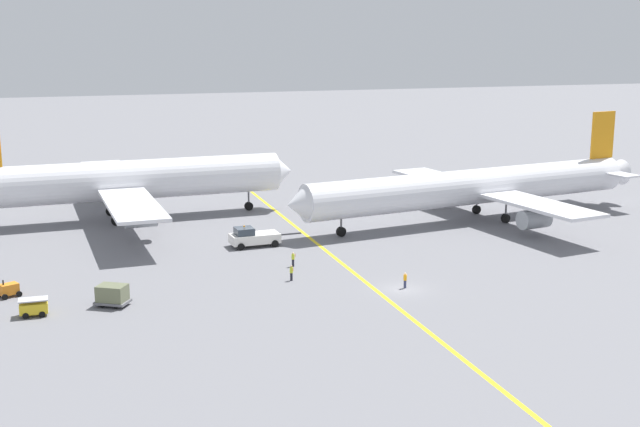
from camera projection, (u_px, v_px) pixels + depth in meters
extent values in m
plane|color=slate|center=(402.00, 289.00, 88.51)|extent=(600.00, 600.00, 0.00)
cube|color=yellow|center=(346.00, 267.00, 96.95)|extent=(2.72, 119.99, 0.01)
cylinder|color=silver|center=(133.00, 180.00, 120.88)|extent=(43.36, 7.11, 5.75)
cone|color=silver|center=(283.00, 171.00, 128.64)|extent=(2.97, 5.37, 5.29)
cube|color=silver|center=(118.00, 187.00, 120.32)|extent=(7.97, 49.90, 0.44)
cylinder|color=#999EA3|center=(140.00, 218.00, 108.29)|extent=(4.28, 2.73, 2.60)
cylinder|color=#999EA3|center=(114.00, 183.00, 133.80)|extent=(4.28, 2.73, 2.60)
cylinder|color=slate|center=(110.00, 203.00, 123.74)|extent=(0.28, 0.28, 2.58)
cylinder|color=black|center=(110.00, 212.00, 124.01)|extent=(1.32, 0.59, 1.30)
cylinder|color=slate|center=(115.00, 212.00, 117.51)|extent=(0.28, 0.28, 2.58)
cylinder|color=black|center=(116.00, 221.00, 117.78)|extent=(1.32, 0.59, 1.30)
cylinder|color=slate|center=(249.00, 198.00, 127.58)|extent=(0.28, 0.28, 2.58)
cylinder|color=black|center=(249.00, 206.00, 127.86)|extent=(1.32, 0.59, 1.30)
cylinder|color=silver|center=(472.00, 187.00, 119.85)|extent=(53.43, 12.57, 5.10)
cone|color=silver|center=(297.00, 204.00, 107.63)|extent=(3.43, 5.04, 4.69)
cone|color=silver|center=(613.00, 173.00, 131.98)|extent=(4.14, 4.55, 4.08)
cube|color=silver|center=(486.00, 191.00, 121.18)|extent=(12.23, 42.21, 0.44)
cube|color=silver|center=(602.00, 171.00, 130.77)|extent=(5.01, 13.32, 0.28)
cube|color=orange|center=(603.00, 135.00, 129.44)|extent=(4.41, 0.98, 7.29)
cylinder|color=#999EA3|center=(434.00, 190.00, 131.32)|extent=(4.53, 3.17, 2.60)
cylinder|color=#999EA3|center=(534.00, 219.00, 110.92)|extent=(4.53, 3.17, 2.60)
cylinder|color=slate|center=(506.00, 211.00, 119.19)|extent=(0.28, 0.28, 2.04)
cylinder|color=black|center=(506.00, 218.00, 119.41)|extent=(1.36, 0.73, 1.30)
cylinder|color=slate|center=(477.00, 203.00, 125.13)|extent=(0.28, 0.28, 2.04)
cylinder|color=black|center=(476.00, 210.00, 125.34)|extent=(1.36, 0.73, 1.30)
cylinder|color=slate|center=(341.00, 224.00, 111.19)|extent=(0.28, 0.28, 2.04)
cylinder|color=black|center=(341.00, 232.00, 111.41)|extent=(1.36, 0.73, 1.30)
cube|color=white|center=(255.00, 238.00, 106.31)|extent=(6.35, 3.20, 1.17)
cube|color=#333D47|center=(244.00, 231.00, 105.61)|extent=(2.34, 2.44, 0.90)
cylinder|color=#4C4C51|center=(290.00, 234.00, 107.94)|extent=(3.21, 0.34, 0.20)
sphere|color=orange|center=(244.00, 226.00, 105.47)|extent=(0.24, 0.24, 0.24)
cylinder|color=black|center=(241.00, 247.00, 104.31)|extent=(0.91, 0.34, 0.90)
cylinder|color=black|center=(235.00, 241.00, 106.97)|extent=(0.91, 0.34, 0.90)
cylinder|color=black|center=(275.00, 244.00, 105.89)|extent=(0.91, 0.34, 0.90)
cylinder|color=black|center=(268.00, 238.00, 108.55)|extent=(0.91, 0.34, 0.90)
cube|color=slate|center=(113.00, 302.00, 83.02)|extent=(3.88, 3.56, 0.25)
cube|color=#666B4C|center=(112.00, 293.00, 82.83)|extent=(3.43, 3.18, 1.60)
cylinder|color=black|center=(103.00, 305.00, 82.55)|extent=(0.62, 0.49, 0.60)
cylinder|color=black|center=(109.00, 300.00, 83.88)|extent=(0.62, 0.49, 0.60)
cylinder|color=black|center=(116.00, 306.00, 82.22)|extent=(0.62, 0.49, 0.60)
cylinder|color=black|center=(123.00, 301.00, 83.55)|extent=(0.62, 0.49, 0.60)
cube|color=orange|center=(9.00, 289.00, 85.77)|extent=(2.14, 1.85, 1.10)
cylinder|color=black|center=(3.00, 283.00, 85.24)|extent=(0.16, 0.16, 0.50)
cylinder|color=black|center=(13.00, 291.00, 86.89)|extent=(0.63, 0.43, 0.60)
cylinder|color=black|center=(19.00, 294.00, 85.89)|extent=(0.63, 0.43, 0.60)
cylinder|color=black|center=(5.00, 297.00, 84.88)|extent=(0.63, 0.43, 0.60)
cube|color=gold|center=(34.00, 308.00, 80.03)|extent=(2.64, 1.56, 1.00)
cube|color=#B2B2B7|center=(33.00, 299.00, 79.85)|extent=(2.77, 1.64, 0.12)
cylinder|color=black|center=(42.00, 310.00, 81.00)|extent=(0.60, 0.21, 0.60)
cylinder|color=black|center=(42.00, 314.00, 79.70)|extent=(0.60, 0.21, 0.60)
cylinder|color=black|center=(26.00, 311.00, 80.57)|extent=(0.60, 0.21, 0.60)
cylinder|color=black|center=(26.00, 316.00, 79.26)|extent=(0.60, 0.21, 0.60)
cylinder|color=black|center=(293.00, 263.00, 97.04)|extent=(0.28, 0.28, 0.88)
cylinder|color=#D1E02D|center=(293.00, 257.00, 96.88)|extent=(0.36, 0.36, 0.62)
sphere|color=beige|center=(293.00, 253.00, 96.79)|extent=(0.24, 0.24, 0.24)
cylinder|color=#F24C19|center=(295.00, 255.00, 97.01)|extent=(0.05, 0.05, 0.40)
cylinder|color=black|center=(291.00, 277.00, 91.53)|extent=(0.28, 0.28, 0.89)
cylinder|color=#D1E02D|center=(291.00, 270.00, 91.37)|extent=(0.36, 0.36, 0.63)
sphere|color=tan|center=(291.00, 266.00, 91.28)|extent=(0.24, 0.24, 0.24)
cylinder|color=#F24C19|center=(293.00, 269.00, 91.12)|extent=(0.05, 0.05, 0.40)
cylinder|color=#2D3351|center=(405.00, 284.00, 88.84)|extent=(0.28, 0.28, 0.86)
cylinder|color=orange|center=(405.00, 278.00, 88.69)|extent=(0.36, 0.36, 0.61)
sphere|color=tan|center=(405.00, 274.00, 88.60)|extent=(0.23, 0.23, 0.23)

